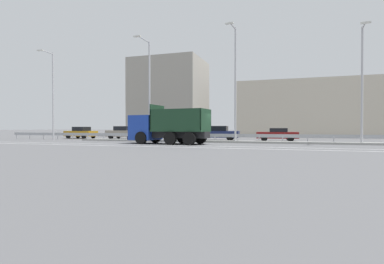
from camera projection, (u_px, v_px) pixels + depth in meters
name	position (u px, v px, depth m)	size (l,w,h in m)	color
ground_plane	(204.00, 144.00, 25.40)	(320.00, 320.00, 0.00)	#565659
lane_strip_0	(161.00, 145.00, 23.53)	(51.02, 0.16, 0.01)	silver
lane_strip_1	(150.00, 147.00, 21.66)	(51.02, 0.16, 0.01)	silver
median_island	(212.00, 141.00, 27.81)	(28.06, 1.10, 0.18)	gray
median_guardrail	(215.00, 136.00, 29.01)	(51.02, 0.09, 0.78)	#9EA0A5
dump_truck	(161.00, 129.00, 25.56)	(6.98, 3.14, 3.31)	#19389E
median_road_sign	(132.00, 128.00, 30.41)	(0.69, 0.16, 2.53)	white
street_lamp_0	(52.00, 92.00, 33.20)	(0.71, 2.16, 9.73)	#ADADB2
street_lamp_1	(149.00, 86.00, 29.60)	(0.70, 2.68, 9.98)	#ADADB2
street_lamp_2	(235.00, 80.00, 27.05)	(0.72, 2.16, 10.45)	#ADADB2
street_lamp_3	(362.00, 80.00, 23.79)	(0.71, 1.94, 9.43)	#ADADB2
parked_car_0	(81.00, 133.00, 37.77)	(3.94, 2.03, 1.48)	#B27A14
parked_car_1	(124.00, 133.00, 36.21)	(4.23, 1.94, 1.54)	gray
parked_car_2	(166.00, 134.00, 33.91)	(4.95, 2.25, 1.31)	silver
parked_car_3	(217.00, 133.00, 32.73)	(5.01, 2.22, 1.55)	navy
parked_car_4	(277.00, 134.00, 30.08)	(4.17, 2.28, 1.33)	maroon
background_building_0	(170.00, 98.00, 49.94)	(11.18, 9.37, 12.51)	gray
background_building_1	(312.00, 110.00, 46.34)	(21.75, 11.42, 8.26)	beige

